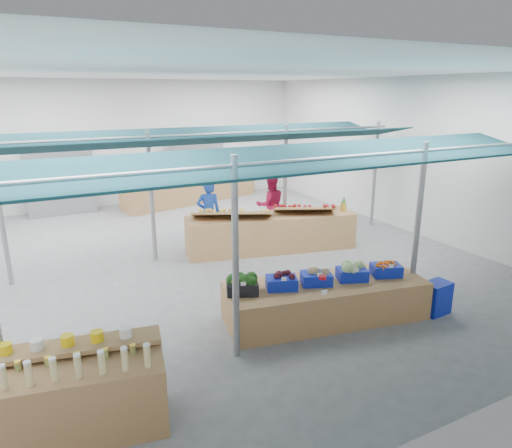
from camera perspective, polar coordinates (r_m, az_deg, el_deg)
The scene contains 23 objects.
floor at distance 10.79m, azimuth -6.59°, elevation -4.47°, with size 13.00×13.00×0.00m, color slate.
hall at distance 11.52m, azimuth -9.62°, elevation 10.28°, with size 13.00×13.00×13.00m.
pole_grid at distance 9.04m, azimuth 1.48°, elevation 3.54°, with size 10.00×4.60×3.00m.
awnings at distance 8.88m, azimuth 1.53°, elevation 9.65°, with size 9.50×7.08×0.30m.
back_shelving_left at distance 15.76m, azimuth -23.28°, elevation 4.69°, with size 2.00×0.50×2.00m, color #B23F33.
back_shelving_right at distance 16.66m, azimuth -7.67°, elevation 6.43°, with size 2.00×0.50×2.00m, color #B23F33.
bottle_shelf at distance 5.95m, azimuth -21.36°, elevation -19.07°, with size 2.09×1.48×1.15m.
veg_counter at distance 8.05m, azimuth 8.68°, elevation -9.44°, with size 3.44×1.15×0.67m, color #9A6643.
fruit_counter at distance 11.29m, azimuth 1.86°, elevation -1.05°, with size 4.15×0.99×0.89m, color #9A6643.
far_counter at distance 16.41m, azimuth -8.04°, elevation 4.33°, with size 5.07×1.01×0.91m, color #9A6643.
crate_stack at distance 8.76m, azimuth 21.57°, elevation -8.57°, with size 0.48×0.34×0.58m, color #0F23AC.
vendor_left at distance 11.65m, azimuth -5.94°, elevation 1.39°, with size 0.61×0.40×1.66m, color #193EA5.
vendor_right at distance 12.39m, azimuth 1.83°, elevation 2.38°, with size 0.81×0.63×1.66m, color #A1133A.
crate_broccoli at distance 7.37m, azimuth -1.73°, elevation -7.53°, with size 0.59×0.51×0.35m.
crate_beets at distance 7.57m, azimuth 3.21°, elevation -7.11°, with size 0.59×0.51×0.29m.
crate_celeriac at distance 7.78m, azimuth 7.55°, elevation -6.46°, with size 0.59×0.51×0.31m.
crate_cabbage at distance 8.06m, azimuth 11.93°, elevation -5.76°, with size 0.59×0.51×0.35m.
crate_carrots at distance 8.40m, azimuth 15.95°, elevation -5.47°, with size 0.59×0.51×0.29m.
sparrow at distance 7.20m, azimuth -2.67°, elevation -7.38°, with size 0.12×0.09×0.11m.
pole_ribbon at distance 7.00m, azimuth 8.36°, elevation -6.79°, with size 0.12×0.12×0.28m.
apple_heap_yellow at distance 10.80m, azimuth -3.01°, elevation 1.50°, with size 2.02×1.45×0.27m.
apple_heap_red at distance 11.29m, azimuth 6.12°, elevation 2.09°, with size 1.66×1.28×0.27m.
pineapple at distance 11.69m, azimuth 10.90°, elevation 2.45°, with size 0.14×0.14×0.39m.
Camera 1 is at (-3.50, -9.48, 3.80)m, focal length 32.00 mm.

